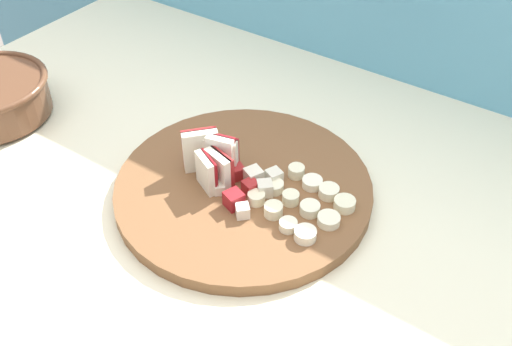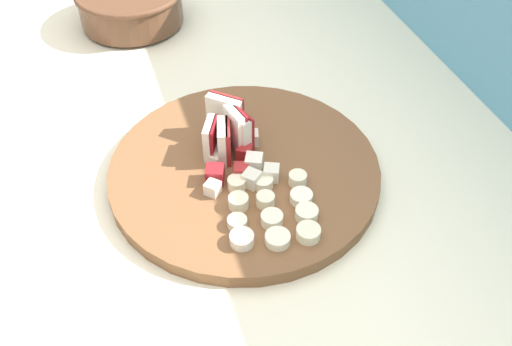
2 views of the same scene
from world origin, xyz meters
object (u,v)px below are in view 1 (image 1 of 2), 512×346
(apple_dice_pile, at_px, (244,184))
(cutting_board, at_px, (243,188))
(apple_wedge_fan, at_px, (213,159))
(banana_slice_rows, at_px, (303,203))

(apple_dice_pile, bearing_deg, cutting_board, 133.38)
(cutting_board, height_order, apple_dice_pile, apple_dice_pile)
(apple_wedge_fan, xyz_separation_m, apple_dice_pile, (0.05, -0.00, -0.02))
(apple_dice_pile, xyz_separation_m, banana_slice_rows, (0.08, 0.02, -0.00))
(apple_wedge_fan, relative_size, apple_dice_pile, 0.87)
(cutting_board, height_order, apple_wedge_fan, apple_wedge_fan)
(apple_wedge_fan, bearing_deg, banana_slice_rows, 6.56)
(cutting_board, distance_m, apple_wedge_fan, 0.06)
(cutting_board, relative_size, apple_dice_pile, 3.47)
(apple_wedge_fan, distance_m, banana_slice_rows, 0.13)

